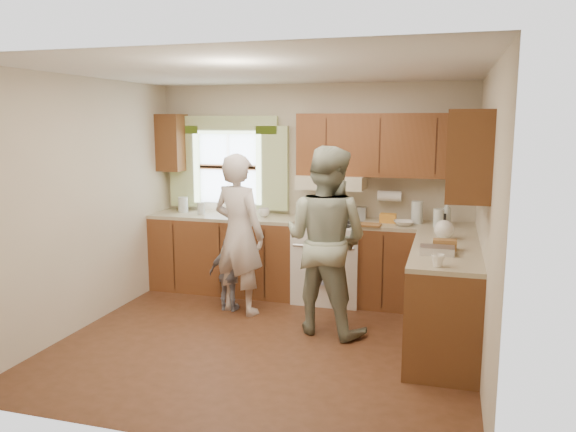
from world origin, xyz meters
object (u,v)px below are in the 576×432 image
(stove, at_px, (329,261))
(woman_left, at_px, (239,234))
(woman_right, at_px, (326,240))
(child, at_px, (229,274))

(stove, bearing_deg, woman_left, -140.43)
(stove, xyz_separation_m, woman_left, (-0.85, -0.70, 0.40))
(stove, relative_size, woman_right, 0.58)
(woman_right, bearing_deg, woman_left, 0.55)
(woman_right, bearing_deg, stove, -64.02)
(stove, distance_m, child, 1.19)
(woman_right, bearing_deg, child, 1.37)
(child, bearing_deg, stove, -139.84)
(woman_left, relative_size, child, 2.13)
(woman_left, distance_m, child, 0.48)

